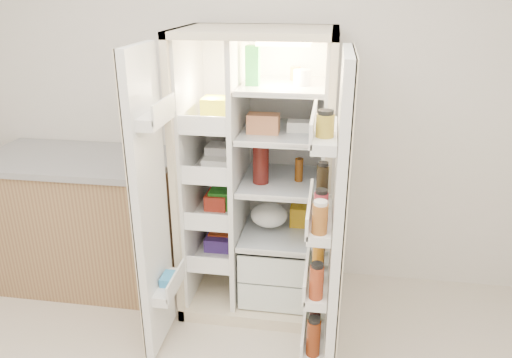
# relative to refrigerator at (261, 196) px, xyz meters

# --- Properties ---
(wall_back) EXTENTS (4.00, 0.02, 2.70)m
(wall_back) POSITION_rel_refrigerator_xyz_m (-0.07, 0.35, 0.61)
(wall_back) COLOR silver
(wall_back) RESTS_ON floor
(refrigerator) EXTENTS (0.92, 0.70, 1.80)m
(refrigerator) POSITION_rel_refrigerator_xyz_m (0.00, 0.00, 0.00)
(refrigerator) COLOR beige
(refrigerator) RESTS_ON floor
(freezer_door) EXTENTS (0.15, 0.40, 1.72)m
(freezer_door) POSITION_rel_refrigerator_xyz_m (-0.51, -0.60, 0.15)
(freezer_door) COLOR white
(freezer_door) RESTS_ON floor
(fridge_door) EXTENTS (0.17, 0.58, 1.72)m
(fridge_door) POSITION_rel_refrigerator_xyz_m (0.47, -0.70, 0.13)
(fridge_door) COLOR white
(fridge_door) RESTS_ON floor
(kitchen_counter) EXTENTS (1.31, 0.70, 0.95)m
(kitchen_counter) POSITION_rel_refrigerator_xyz_m (-1.25, -0.01, -0.27)
(kitchen_counter) COLOR olive
(kitchen_counter) RESTS_ON floor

